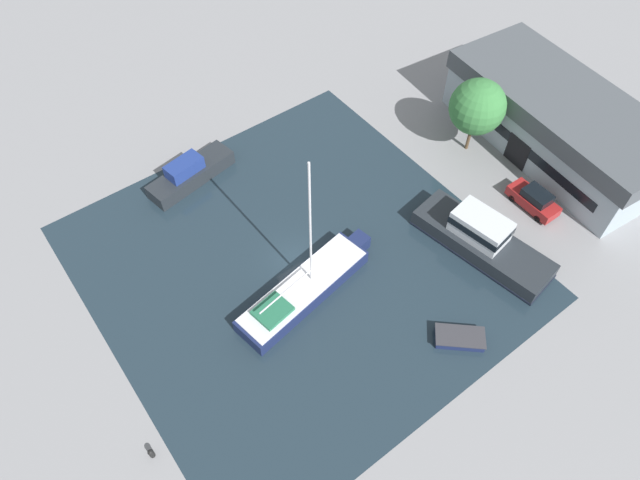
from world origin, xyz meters
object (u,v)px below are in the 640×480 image
warehouse_building (558,122)px  cabin_boat (190,173)px  quay_tree_near_building (477,107)px  sailboat_moored (305,288)px  parked_car (534,199)px  motor_cruiser (481,239)px  small_dinghy (460,338)px

warehouse_building → cabin_boat: 31.71m
warehouse_building → cabin_boat: (-15.43, -27.63, -1.90)m
warehouse_building → quay_tree_near_building: size_ratio=3.00×
warehouse_building → sailboat_moored: 26.65m
parked_car → motor_cruiser: (0.37, -6.58, 0.29)m
parked_car → cabin_boat: 28.36m
quay_tree_near_building → small_dinghy: (13.17, -14.26, -4.30)m
quay_tree_near_building → parked_car: quay_tree_near_building is taller
warehouse_building → motor_cruiser: 14.18m
warehouse_building → motor_cruiser: bearing=-66.9°
small_dinghy → cabin_boat: 25.47m
sailboat_moored → quay_tree_near_building: bearing=91.0°
motor_cruiser → small_dinghy: size_ratio=3.13×
motor_cruiser → cabin_boat: (-19.67, -14.19, -0.29)m
warehouse_building → quay_tree_near_building: 7.61m
warehouse_building → motor_cruiser: warehouse_building is taller
small_dinghy → quay_tree_near_building: bearing=-5.1°
quay_tree_near_building → sailboat_moored: (3.74, -20.50, -3.93)m
quay_tree_near_building → parked_car: (8.08, -0.79, -3.74)m
quay_tree_near_building → warehouse_building: bearing=55.2°
sailboat_moored → small_dinghy: size_ratio=3.50×
quay_tree_near_building → cabin_boat: 24.60m
parked_car → cabin_boat: (-19.30, -20.78, 0.00)m
parked_car → sailboat_moored: bearing=168.7°
small_dinghy → motor_cruiser: bearing=-13.4°
sailboat_moored → small_dinghy: sailboat_moored is taller
quay_tree_near_building → parked_car: bearing=-5.6°
warehouse_building → quay_tree_near_building: bearing=-119.1°
motor_cruiser → cabin_boat: motor_cruiser is taller
sailboat_moored → warehouse_building: bearing=79.7°
motor_cruiser → cabin_boat: 24.26m
parked_car → motor_cruiser: size_ratio=0.38×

